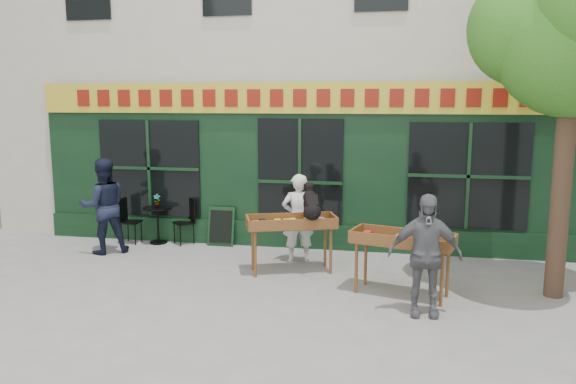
{
  "coord_description": "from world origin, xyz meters",
  "views": [
    {
      "loc": [
        1.94,
        -8.55,
        2.96
      ],
      "look_at": [
        0.12,
        0.5,
        1.44
      ],
      "focal_mm": 35.0,
      "sensor_mm": 36.0,
      "label": 1
    }
  ],
  "objects_px": {
    "dog": "(311,200)",
    "woman": "(298,218)",
    "man_right": "(425,255)",
    "man_left": "(104,206)",
    "book_cart_center": "(291,226)",
    "bistro_table": "(158,218)",
    "book_cart_right": "(402,243)"
  },
  "relations": [
    {
      "from": "dog",
      "to": "woman",
      "type": "distance_m",
      "value": 0.91
    },
    {
      "from": "man_right",
      "to": "man_left",
      "type": "distance_m",
      "value": 6.33
    },
    {
      "from": "woman",
      "to": "man_left",
      "type": "bearing_deg",
      "value": -17.82
    },
    {
      "from": "dog",
      "to": "man_right",
      "type": "bearing_deg",
      "value": -60.27
    },
    {
      "from": "book_cart_center",
      "to": "man_left",
      "type": "bearing_deg",
      "value": 152.43
    },
    {
      "from": "book_cart_center",
      "to": "woman",
      "type": "distance_m",
      "value": 0.65
    },
    {
      "from": "book_cart_center",
      "to": "man_right",
      "type": "relative_size",
      "value": 0.95
    },
    {
      "from": "dog",
      "to": "bistro_table",
      "type": "height_order",
      "value": "dog"
    },
    {
      "from": "man_right",
      "to": "book_cart_center",
      "type": "bearing_deg",
      "value": 139.33
    },
    {
      "from": "woman",
      "to": "man_left",
      "type": "height_order",
      "value": "man_left"
    },
    {
      "from": "book_cart_right",
      "to": "book_cart_center",
      "type": "bearing_deg",
      "value": 171.41
    },
    {
      "from": "dog",
      "to": "book_cart_right",
      "type": "height_order",
      "value": "dog"
    },
    {
      "from": "woman",
      "to": "man_left",
      "type": "distance_m",
      "value": 3.81
    },
    {
      "from": "man_right",
      "to": "dog",
      "type": "bearing_deg",
      "value": 135.36
    },
    {
      "from": "man_left",
      "to": "woman",
      "type": "bearing_deg",
      "value": 145.49
    },
    {
      "from": "man_right",
      "to": "bistro_table",
      "type": "relative_size",
      "value": 2.26
    },
    {
      "from": "woman",
      "to": "book_cart_center",
      "type": "bearing_deg",
      "value": 69.75
    },
    {
      "from": "book_cart_center",
      "to": "man_right",
      "type": "bearing_deg",
      "value": -56.3
    },
    {
      "from": "book_cart_right",
      "to": "bistro_table",
      "type": "height_order",
      "value": "book_cart_right"
    },
    {
      "from": "woman",
      "to": "dog",
      "type": "bearing_deg",
      "value": 96.32
    },
    {
      "from": "bistro_table",
      "to": "woman",
      "type": "bearing_deg",
      "value": -13.39
    },
    {
      "from": "book_cart_center",
      "to": "man_left",
      "type": "relative_size",
      "value": 0.87
    },
    {
      "from": "dog",
      "to": "man_left",
      "type": "distance_m",
      "value": 4.2
    },
    {
      "from": "bistro_table",
      "to": "man_left",
      "type": "height_order",
      "value": "man_left"
    },
    {
      "from": "woman",
      "to": "bistro_table",
      "type": "distance_m",
      "value": 3.2
    },
    {
      "from": "book_cart_right",
      "to": "man_left",
      "type": "height_order",
      "value": "man_left"
    },
    {
      "from": "dog",
      "to": "man_left",
      "type": "height_order",
      "value": "man_left"
    },
    {
      "from": "book_cart_right",
      "to": "man_left",
      "type": "bearing_deg",
      "value": -177.73
    },
    {
      "from": "book_cart_right",
      "to": "woman",
      "type": "bearing_deg",
      "value": 157.04
    },
    {
      "from": "man_left",
      "to": "bistro_table",
      "type": "bearing_deg",
      "value": -164.81
    },
    {
      "from": "book_cart_center",
      "to": "woman",
      "type": "bearing_deg",
      "value": 69.75
    },
    {
      "from": "man_left",
      "to": "book_cart_right",
      "type": "bearing_deg",
      "value": 129.95
    }
  ]
}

